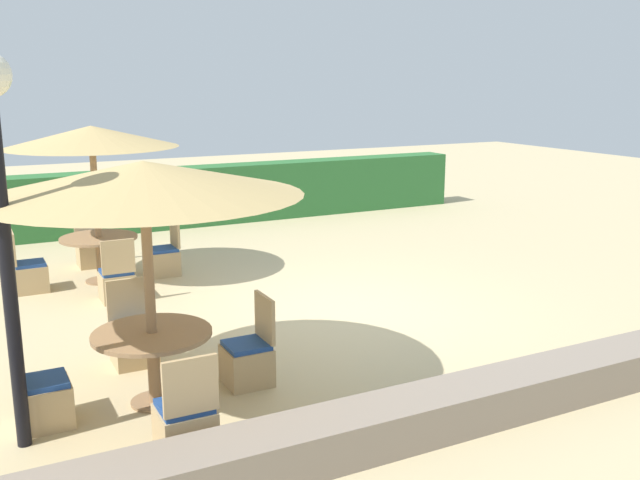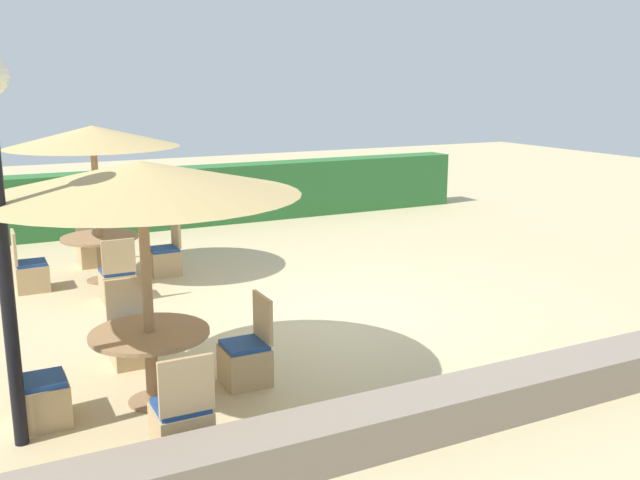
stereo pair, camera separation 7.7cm
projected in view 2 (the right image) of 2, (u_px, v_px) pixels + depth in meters
The scene contains 15 objects.
ground_plane at pixel (340, 313), 9.66m from camera, with size 40.00×40.00×0.00m, color #C6B284.
hedge_row at pixel (193, 196), 15.36m from camera, with size 13.00×0.70×1.26m, color #2D6B33.
stone_border at pixel (505, 394), 6.74m from camera, with size 10.00×0.56×0.39m, color gray.
parasol_back_left at pixel (93, 137), 10.70m from camera, with size 2.58×2.58×2.42m.
round_table_back_left at pixel (100, 245), 11.07m from camera, with size 1.17×1.17×0.72m.
patio_chair_back_left_south at pixel (118, 282), 10.19m from camera, with size 0.46×0.46×0.93m.
patio_chair_back_left_north at pixel (93, 250), 12.09m from camera, with size 0.46×0.46×0.93m.
patio_chair_back_left_west at pixel (31, 274), 10.64m from camera, with size 0.46×0.46×0.93m.
patio_chair_back_left_east at pixel (165, 259), 11.53m from camera, with size 0.46×0.46×0.93m.
parasol_front_left at pixel (141, 179), 6.52m from camera, with size 2.95×2.95×2.38m.
round_table_front_left at pixel (150, 345), 6.88m from camera, with size 1.15×1.15×0.73m.
patio_chair_front_left_north at pixel (132, 340), 7.94m from camera, with size 0.46×0.46×0.93m.
patio_chair_front_left_south at pixel (182, 424), 6.01m from camera, with size 0.46×0.46×0.93m.
patio_chair_front_left_west at pixel (40, 398), 6.51m from camera, with size 0.46×0.46×0.93m.
patio_chair_front_left_east at pixel (246, 359), 7.40m from camera, with size 0.46×0.46×0.93m.
Camera 2 is at (-4.38, -8.09, 3.11)m, focal length 40.00 mm.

